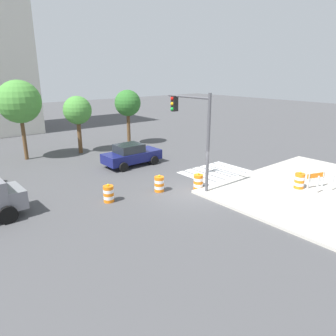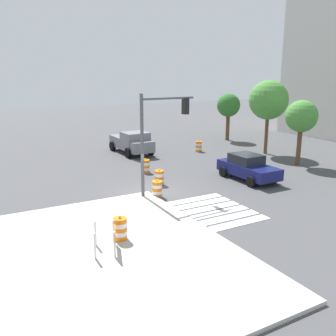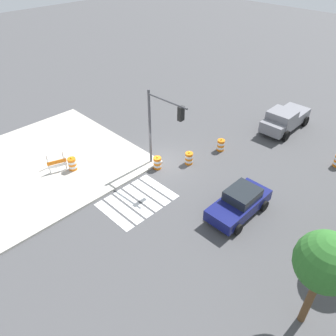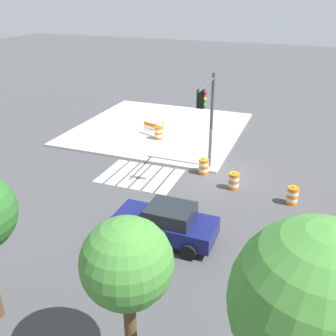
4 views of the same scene
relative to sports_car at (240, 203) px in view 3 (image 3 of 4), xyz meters
name	(u,v)px [view 3 (image 3 of 4)]	position (x,y,z in m)	size (l,w,h in m)	color
ground_plane	(163,163)	(-0.43, -6.91, -0.81)	(120.00, 120.00, 0.00)	#474749
sidewalk_corner	(46,162)	(5.57, -12.91, -0.74)	(12.00, 12.00, 0.15)	#BCB7AD
crosswalk_stripes	(137,200)	(3.57, -5.11, -0.80)	(4.35, 3.20, 0.02)	silver
sports_car	(240,203)	(0.00, 0.00, 0.00)	(4.30, 2.14, 1.63)	navy
pickup_truck	(284,120)	(-10.94, -3.24, 0.16)	(5.18, 2.41, 1.92)	slate
traffic_barrel_near_corner	(157,163)	(0.30, -6.72, -0.36)	(0.56, 0.56, 1.02)	orange
traffic_barrel_crosswalk_end	(189,158)	(-1.71, -5.52, -0.36)	(0.56, 0.56, 1.02)	orange
traffic_barrel_median_far	(221,145)	(-4.74, -4.99, -0.36)	(0.56, 0.56, 1.02)	orange
traffic_barrel_on_sidewalk	(72,164)	(4.69, -10.65, -0.21)	(0.56, 0.56, 1.02)	orange
construction_barricade	(57,163)	(5.46, -11.35, -0.09)	(1.42, 1.14, 1.00)	silver
traffic_light_pole	(162,120)	(0.11, -6.37, 3.10)	(0.49, 3.29, 5.50)	#4C4C51
street_tree_streetside_mid	(326,263)	(3.58, 5.86, 3.06)	(2.39, 2.39, 5.12)	brown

